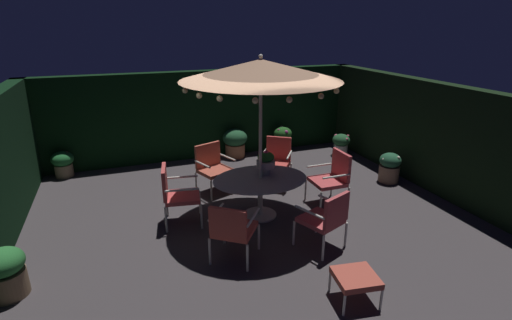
% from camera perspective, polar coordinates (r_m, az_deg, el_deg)
% --- Properties ---
extents(ground_plane, '(8.15, 7.19, 0.02)m').
position_cam_1_polar(ground_plane, '(7.00, -0.95, -8.07)').
color(ground_plane, '#3F3A3C').
extents(hedge_backdrop_rear, '(8.15, 0.30, 2.17)m').
position_cam_1_polar(hedge_backdrop_rear, '(9.76, -7.72, 6.75)').
color(hedge_backdrop_rear, black).
rests_on(hedge_backdrop_rear, ground_plane).
extents(hedge_backdrop_right, '(0.30, 7.19, 2.17)m').
position_cam_1_polar(hedge_backdrop_right, '(8.62, 24.50, 3.37)').
color(hedge_backdrop_right, black).
rests_on(hedge_backdrop_right, ground_plane).
extents(patio_dining_table, '(1.67, 1.32, 0.72)m').
position_cam_1_polar(patio_dining_table, '(6.68, 0.64, -3.71)').
color(patio_dining_table, silver).
rests_on(patio_dining_table, ground_plane).
extents(patio_umbrella, '(2.60, 2.60, 2.81)m').
position_cam_1_polar(patio_umbrella, '(6.16, 0.71, 13.26)').
color(patio_umbrella, beige).
rests_on(patio_umbrella, ground_plane).
extents(centerpiece_planter, '(0.33, 0.33, 0.44)m').
position_cam_1_polar(centerpiece_planter, '(6.72, 1.47, -0.12)').
color(centerpiece_planter, beige).
rests_on(centerpiece_planter, patio_dining_table).
extents(patio_chair_north, '(0.80, 0.76, 0.98)m').
position_cam_1_polar(patio_chair_north, '(7.75, -6.51, -0.72)').
color(patio_chair_north, beige).
rests_on(patio_chair_north, ground_plane).
extents(patio_chair_northeast, '(0.69, 0.68, 1.04)m').
position_cam_1_polar(patio_chair_northeast, '(6.57, -11.89, -4.61)').
color(patio_chair_northeast, silver).
rests_on(patio_chair_northeast, ground_plane).
extents(patio_chair_east, '(0.83, 0.83, 0.92)m').
position_cam_1_polar(patio_chair_east, '(5.48, -3.55, -10.02)').
color(patio_chair_east, beige).
rests_on(patio_chair_east, ground_plane).
extents(patio_chair_southeast, '(0.76, 0.77, 0.94)m').
position_cam_1_polar(patio_chair_southeast, '(5.84, 10.44, -8.34)').
color(patio_chair_southeast, silver).
rests_on(patio_chair_southeast, ground_plane).
extents(patio_chair_south, '(0.61, 0.64, 1.02)m').
position_cam_1_polar(patio_chair_south, '(7.29, 11.39, -2.25)').
color(patio_chair_south, silver).
rests_on(patio_chair_south, ground_plane).
extents(patio_chair_southwest, '(0.79, 0.79, 1.01)m').
position_cam_1_polar(patio_chair_southwest, '(8.00, 3.16, 0.23)').
color(patio_chair_southwest, silver).
rests_on(patio_chair_southwest, ground_plane).
extents(ottoman_footrest, '(0.57, 0.55, 0.37)m').
position_cam_1_polar(ottoman_footrest, '(5.03, 14.67, -16.71)').
color(ottoman_footrest, silver).
rests_on(ottoman_footrest, ground_plane).
extents(potted_plant_left_near, '(0.45, 0.45, 0.57)m').
position_cam_1_polar(potted_plant_left_near, '(10.12, 12.55, 2.42)').
color(potted_plant_left_near, beige).
rests_on(potted_plant_left_near, ground_plane).
extents(potted_plant_front_corner, '(0.47, 0.48, 0.70)m').
position_cam_1_polar(potted_plant_front_corner, '(10.09, 3.99, 3.03)').
color(potted_plant_front_corner, '#8E6248').
rests_on(potted_plant_front_corner, ground_plane).
extents(potted_plant_back_center, '(0.45, 0.45, 0.64)m').
position_cam_1_polar(potted_plant_back_center, '(8.72, 19.30, -0.97)').
color(potted_plant_back_center, '#80634B').
rests_on(potted_plant_back_center, ground_plane).
extents(potted_plant_right_near, '(0.63, 0.63, 0.72)m').
position_cam_1_polar(potted_plant_right_near, '(9.78, -3.14, 2.74)').
color(potted_plant_right_near, '#AB6A45').
rests_on(potted_plant_right_near, ground_plane).
extents(potted_plant_back_right, '(0.47, 0.47, 0.58)m').
position_cam_1_polar(potted_plant_back_right, '(9.53, -26.85, -0.39)').
color(potted_plant_back_right, '#826E51').
rests_on(potted_plant_back_right, ground_plane).
extents(potted_plant_back_left, '(0.49, 0.49, 0.66)m').
position_cam_1_polar(potted_plant_back_left, '(5.86, -33.31, -13.75)').
color(potted_plant_back_left, '#816546').
rests_on(potted_plant_back_left, ground_plane).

